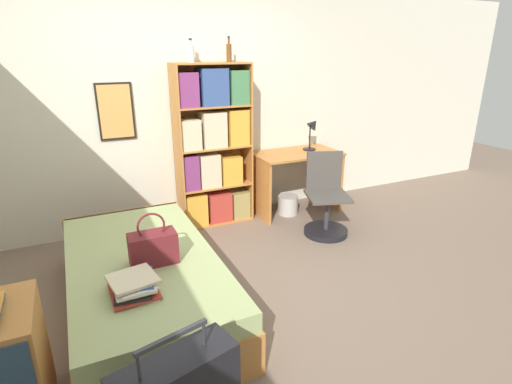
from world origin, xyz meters
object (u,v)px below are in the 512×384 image
bed (144,282)px  book_stack_on_bed (134,285)px  handbag (153,247)px  bottle_green (191,53)px  desk (296,172)px  bottle_brown (229,52)px  desk_chair (326,209)px  bookcase (213,148)px  desk_lamp (313,129)px  waste_bin (288,205)px

bed → book_stack_on_bed: 0.58m
bed → handbag: 0.40m
bottle_green → handbag: bearing=-117.6°
bed → book_stack_on_bed: book_stack_on_bed is taller
desk → bottle_brown: bearing=172.1°
bed → book_stack_on_bed: bearing=-104.5°
desk_chair → bookcase: bearing=140.6°
bookcase → desk: bearing=-6.5°
book_stack_on_bed → desk_lamp: desk_lamp is taller
desk_chair → handbag: bearing=-160.6°
book_stack_on_bed → waste_bin: size_ratio=1.43×
waste_bin → desk_lamp: bearing=15.7°
bottle_green → waste_bin: 2.09m
bed → handbag: size_ratio=5.17×
desk → desk_chair: size_ratio=1.17×
bookcase → desk_lamp: (1.27, -0.07, 0.13)m
desk_lamp → bottle_brown: bearing=176.5°
handbag → desk_chair: size_ratio=0.44×
bookcase → desk_lamp: bearing=-3.1°
bottle_brown → desk_chair: bottle_brown is taller
handbag → bottle_brown: bottle_brown is taller
desk_lamp → desk_chair: bearing=-110.2°
desk → bed: bearing=-149.3°
desk_lamp → bottle_green: bearing=175.5°
bottle_green → desk: bearing=-7.6°
handbag → bottle_brown: (1.22, 1.52, 1.32)m
bottle_green → desk_lamp: 1.71m
handbag → desk_lamp: (2.28, 1.46, 0.43)m
bottle_brown → desk: 1.62m
bed → bottle_green: 2.36m
handbag → bottle_green: size_ratio=1.68×
bed → book_stack_on_bed: (-0.13, -0.49, 0.29)m
waste_bin → bottle_brown: bearing=165.7°
bottle_green → waste_bin: bottle_green is taller
book_stack_on_bed → waste_bin: (2.09, 1.68, -0.40)m
bed → bottle_brown: (1.29, 1.36, 1.68)m
desk → bottle_green: bearing=172.4°
bookcase → desk: size_ratio=1.74×
book_stack_on_bed → handbag: bearing=59.3°
bottle_brown → book_stack_on_bed: bearing=-127.5°
bed → desk: desk is taller
bookcase → desk: 1.10m
book_stack_on_bed → desk_chair: 2.44m
bottle_green → bottle_brown: bottle_brown is taller
handbag → bottle_brown: 2.36m
desk → book_stack_on_bed: bearing=-142.1°
bookcase → bottle_brown: size_ratio=6.97×
handbag → desk_chair: (2.01, 0.71, -0.30)m
bottle_green → bottle_brown: size_ratio=0.91×
waste_bin → bookcase: bearing=168.8°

